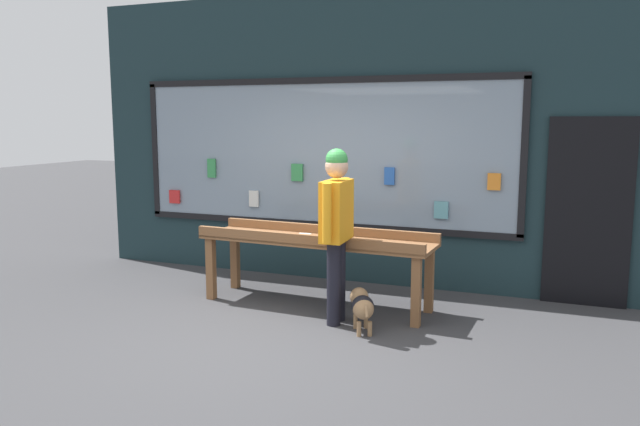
% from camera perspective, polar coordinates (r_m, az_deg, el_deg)
% --- Properties ---
extents(ground_plane, '(40.00, 40.00, 0.00)m').
position_cam_1_polar(ground_plane, '(6.08, -4.50, -11.38)').
color(ground_plane, '#38383A').
extents(shopfront_facade, '(7.28, 0.29, 3.64)m').
position_cam_1_polar(shopfront_facade, '(7.93, 3.03, 6.62)').
color(shopfront_facade, '#192D33').
rests_on(shopfront_facade, ground_plane).
extents(display_table_main, '(2.66, 0.81, 0.86)m').
position_cam_1_polar(display_table_main, '(6.91, -0.38, -2.89)').
color(display_table_main, brown).
rests_on(display_table_main, ground_plane).
extents(person_browsing, '(0.24, 0.69, 1.78)m').
position_cam_1_polar(person_browsing, '(6.26, 1.52, -0.71)').
color(person_browsing, black).
rests_on(person_browsing, ground_plane).
extents(small_dog, '(0.38, 0.55, 0.39)m').
position_cam_1_polar(small_dog, '(6.20, 3.87, -8.45)').
color(small_dog, '#99724C').
rests_on(small_dog, ground_plane).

